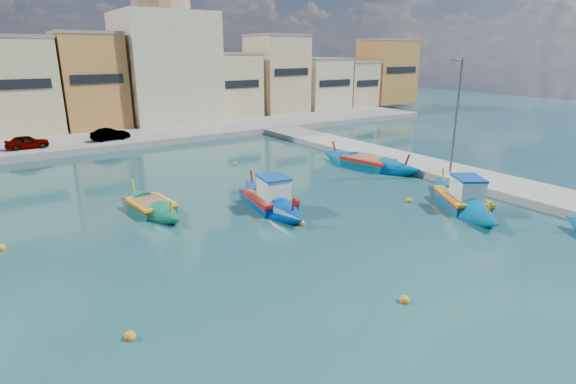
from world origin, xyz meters
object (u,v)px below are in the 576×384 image
object	(u,v)px
quay_street_lamp	(456,116)
luzzu_blue_cabin	(271,201)
luzzu_green	(152,207)
church_block	(165,51)
luzzu_cyan_mid	(368,164)
luzzu_turquoise_cabin	(462,200)

from	to	relation	value
quay_street_lamp	luzzu_blue_cabin	size ratio (longest dim) A/B	0.96
luzzu_blue_cabin	quay_street_lamp	bearing A→B (deg)	-8.15
quay_street_lamp	luzzu_green	world-z (taller)	quay_street_lamp
church_block	luzzu_cyan_mid	size ratio (longest dim) A/B	2.01
luzzu_blue_cabin	luzzu_green	bearing A→B (deg)	152.05
luzzu_green	quay_street_lamp	bearing A→B (deg)	-14.61
luzzu_green	luzzu_turquoise_cabin	bearing A→B (deg)	-31.45
quay_street_lamp	luzzu_green	xyz separation A→B (m)	(-19.12, 4.99, -4.10)
quay_street_lamp	luzzu_cyan_mid	distance (m)	7.23
quay_street_lamp	luzzu_green	bearing A→B (deg)	165.39
church_block	quay_street_lamp	distance (m)	35.04
church_block	luzzu_turquoise_cabin	world-z (taller)	church_block
church_block	luzzu_turquoise_cabin	distance (m)	39.06
luzzu_turquoise_cabin	luzzu_cyan_mid	distance (m)	9.73
church_block	luzzu_blue_cabin	size ratio (longest dim) A/B	2.29
luzzu_turquoise_cabin	luzzu_blue_cabin	distance (m)	10.84
church_block	luzzu_blue_cabin	bearing A→B (deg)	-100.37
luzzu_turquoise_cabin	luzzu_green	world-z (taller)	luzzu_turquoise_cabin
church_block	quay_street_lamp	size ratio (longest dim) A/B	2.39
luzzu_cyan_mid	luzzu_green	world-z (taller)	luzzu_cyan_mid
quay_street_lamp	luzzu_turquoise_cabin	xyz separation A→B (m)	(-4.29, -4.09, -3.99)
luzzu_turquoise_cabin	luzzu_blue_cabin	size ratio (longest dim) A/B	1.02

